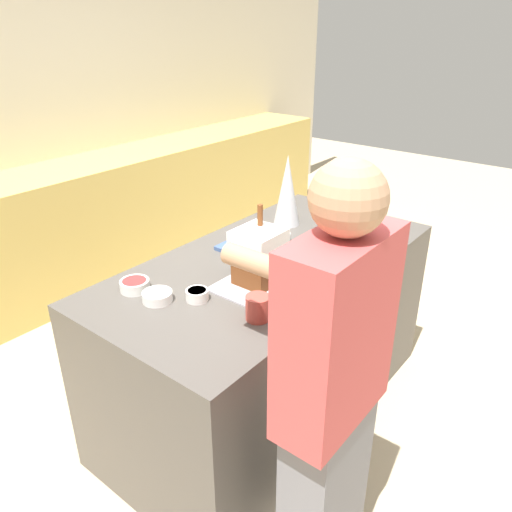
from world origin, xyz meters
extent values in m
plane|color=#C6B28E|center=(0.00, 0.00, 0.00)|extent=(12.00, 12.00, 0.00)
cube|color=beige|center=(0.00, 2.33, 1.30)|extent=(8.00, 0.05, 2.60)
cube|color=#DBBC60|center=(0.00, 2.01, 0.48)|extent=(6.00, 0.60, 0.96)
cube|color=#514C47|center=(0.00, 0.00, 0.44)|extent=(1.81, 0.90, 0.89)
cube|color=#B2B2BC|center=(-0.23, -0.10, 0.89)|extent=(0.39, 0.28, 0.01)
cube|color=brown|center=(-0.23, -0.10, 0.98)|extent=(0.17, 0.17, 0.16)
cube|color=white|center=(-0.23, -0.10, 1.10)|extent=(0.20, 0.19, 0.08)
cylinder|color=brown|center=(-0.18, -0.07, 1.19)|extent=(0.02, 0.02, 0.09)
cone|color=silver|center=(0.43, 0.21, 1.09)|extent=(0.15, 0.15, 0.39)
cylinder|color=silver|center=(0.20, 0.08, 0.91)|extent=(0.09, 0.09, 0.05)
cylinder|color=pink|center=(0.20, 0.08, 0.93)|extent=(0.08, 0.08, 0.01)
cylinder|color=white|center=(-0.60, 0.13, 0.91)|extent=(0.12, 0.12, 0.04)
cylinder|color=pink|center=(-0.60, 0.13, 0.92)|extent=(0.10, 0.10, 0.01)
cylinder|color=white|center=(-0.49, 0.01, 0.91)|extent=(0.09, 0.09, 0.05)
cylinder|color=orange|center=(-0.49, 0.01, 0.93)|extent=(0.08, 0.08, 0.01)
cylinder|color=white|center=(-0.60, 0.27, 0.91)|extent=(0.13, 0.13, 0.05)
cylinder|color=red|center=(-0.60, 0.27, 0.93)|extent=(0.10, 0.10, 0.01)
cylinder|color=white|center=(0.81, 0.18, 0.91)|extent=(0.13, 0.13, 0.04)
cylinder|color=brown|center=(0.81, 0.18, 0.92)|extent=(0.11, 0.11, 0.01)
cube|color=#3F598C|center=(0.02, 0.20, 0.90)|extent=(0.22, 0.18, 0.02)
cylinder|color=#B24238|center=(-0.45, -0.28, 0.94)|extent=(0.09, 0.09, 0.10)
cube|color=slate|center=(-0.62, -0.71, 0.39)|extent=(0.33, 0.18, 0.79)
cube|color=#CC4C4C|center=(-0.62, -0.71, 1.10)|extent=(0.43, 0.19, 0.62)
sphere|color=tan|center=(-0.62, -0.71, 1.52)|extent=(0.21, 0.21, 0.21)
cylinder|color=tan|center=(-0.62, -0.50, 1.24)|extent=(0.07, 0.43, 0.07)
camera|label=1|loc=(-1.74, -1.29, 1.94)|focal=35.00mm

